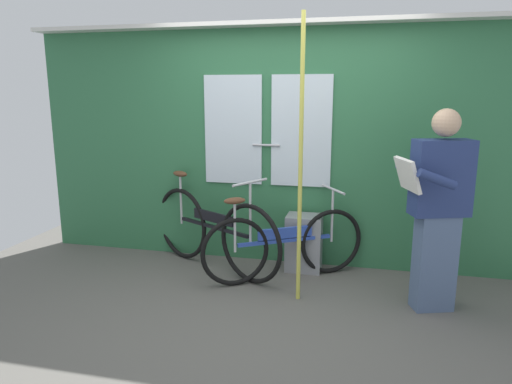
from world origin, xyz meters
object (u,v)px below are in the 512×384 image
at_px(bicycle_near_door, 284,244).
at_px(bicycle_leaning_behind, 213,231).
at_px(passenger_reading_newspaper, 438,207).
at_px(trash_bin_by_wall, 304,243).
at_px(handrail_pole, 301,164).

height_order(bicycle_near_door, bicycle_leaning_behind, bicycle_leaning_behind).
bearing_deg(bicycle_leaning_behind, bicycle_near_door, 21.50).
distance_m(bicycle_near_door, passenger_reading_newspaper, 1.43).
distance_m(bicycle_leaning_behind, trash_bin_by_wall, 0.92).
bearing_deg(passenger_reading_newspaper, trash_bin_by_wall, -47.19).
relative_size(bicycle_near_door, passenger_reading_newspaper, 0.86).
bearing_deg(passenger_reading_newspaper, bicycle_near_door, -32.88).
bearing_deg(passenger_reading_newspaper, handrail_pole, -14.95).
bearing_deg(bicycle_near_door, passenger_reading_newspaper, -45.85).
bearing_deg(bicycle_near_door, trash_bin_by_wall, 30.79).
relative_size(trash_bin_by_wall, handrail_pole, 0.24).
bearing_deg(handrail_pole, trash_bin_by_wall, 93.42).
relative_size(bicycle_leaning_behind, trash_bin_by_wall, 2.77).
xyz_separation_m(bicycle_leaning_behind, handrail_pole, (0.93, -0.50, 0.78)).
height_order(bicycle_near_door, handrail_pole, handrail_pole).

